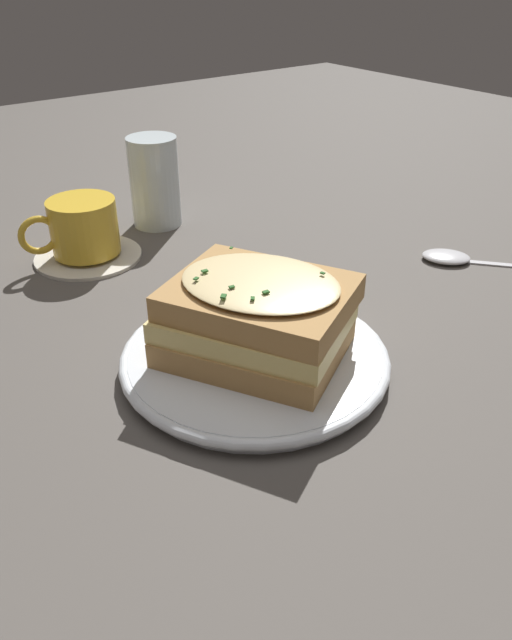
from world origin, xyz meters
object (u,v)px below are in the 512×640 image
at_px(sandwich, 257,315).
at_px(water_glass, 155,182).
at_px(dinner_plate, 256,356).
at_px(spoon, 454,258).
at_px(teacup_with_saucer, 84,233).

relative_size(sandwich, water_glass, 1.61).
height_order(dinner_plate, water_glass, water_glass).
distance_m(dinner_plate, spoon, 0.32).
height_order(dinner_plate, teacup_with_saucer, teacup_with_saucer).
bearing_deg(teacup_with_saucer, dinner_plate, 102.47).
distance_m(teacup_with_saucer, spoon, 0.44).
bearing_deg(spoon, water_glass, 84.57).
xyz_separation_m(teacup_with_saucer, spoon, (0.35, -0.27, -0.03)).
xyz_separation_m(dinner_plate, spoon, (0.32, 0.03, -0.01)).
height_order(sandwich, teacup_with_saucer, sandwich).
bearing_deg(dinner_plate, spoon, 5.03).
distance_m(sandwich, spoon, 0.32).
bearing_deg(dinner_plate, sandwich, 11.43).
relative_size(sandwich, spoon, 1.34).
bearing_deg(sandwich, teacup_with_saucer, 95.26).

